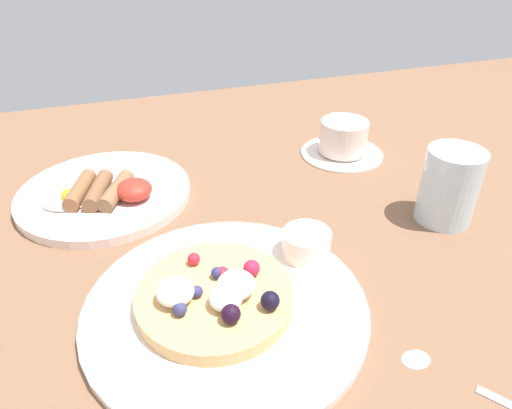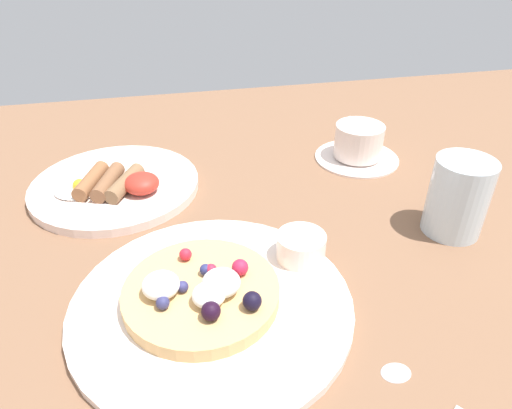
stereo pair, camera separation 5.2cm
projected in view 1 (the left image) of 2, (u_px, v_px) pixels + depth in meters
The scene contains 10 objects.
ground_plane at pixel (236, 245), 0.60m from camera, with size 2.09×1.11×0.03m, color brown.
pancake_plate at pixel (226, 307), 0.48m from camera, with size 0.30×0.30×0.01m, color white.
pancake_with_berries at pixel (215, 295), 0.47m from camera, with size 0.16×0.16×0.04m.
syrup_ramekin at pixel (306, 243), 0.54m from camera, with size 0.06×0.06×0.03m.
breakfast_plate at pixel (105, 193), 0.67m from camera, with size 0.25×0.25×0.01m, color white.
fried_breakfast at pixel (104, 191), 0.64m from camera, with size 0.15×0.10×0.03m.
coffee_saucer at pixel (342, 153), 0.79m from camera, with size 0.14×0.14×0.01m, color white.
coffee_cup at pixel (343, 135), 0.77m from camera, with size 0.08×0.11×0.05m.
teaspoon at pixel (465, 382), 0.41m from camera, with size 0.11×0.14×0.01m.
water_glass at pixel (449, 186), 0.60m from camera, with size 0.07×0.07×0.10m, color silver.
Camera 1 is at (-0.12, -0.46, 0.36)m, focal length 32.34 mm.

